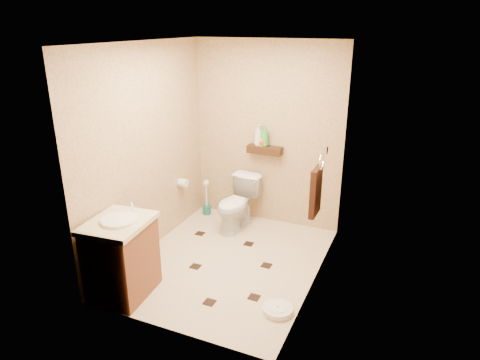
% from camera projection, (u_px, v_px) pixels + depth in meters
% --- Properties ---
extents(ground, '(2.50, 2.50, 0.00)m').
position_uv_depth(ground, '(227.00, 262.00, 4.90)').
color(ground, beige).
rests_on(ground, ground).
extents(wall_back, '(2.00, 0.04, 2.40)m').
position_uv_depth(wall_back, '(267.00, 135.00, 5.56)').
color(wall_back, tan).
rests_on(wall_back, ground).
extents(wall_front, '(2.00, 0.04, 2.40)m').
position_uv_depth(wall_front, '(160.00, 207.00, 3.41)').
color(wall_front, tan).
rests_on(wall_front, ground).
extents(wall_left, '(0.04, 2.50, 2.40)m').
position_uv_depth(wall_left, '(147.00, 151.00, 4.85)').
color(wall_left, tan).
rests_on(wall_left, ground).
extents(wall_right, '(0.04, 2.50, 2.40)m').
position_uv_depth(wall_right, '(320.00, 175.00, 4.11)').
color(wall_right, tan).
rests_on(wall_right, ground).
extents(ceiling, '(2.00, 2.50, 0.02)m').
position_uv_depth(ceiling, '(225.00, 42.00, 4.06)').
color(ceiling, white).
rests_on(ceiling, wall_back).
extents(wall_shelf, '(0.46, 0.14, 0.10)m').
position_uv_depth(wall_shelf, '(265.00, 150.00, 5.55)').
color(wall_shelf, '#3B2310').
rests_on(wall_shelf, wall_back).
extents(floor_accents, '(1.26, 1.35, 0.01)m').
position_uv_depth(floor_accents, '(229.00, 266.00, 4.82)').
color(floor_accents, black).
rests_on(floor_accents, ground).
extents(toilet, '(0.47, 0.72, 0.69)m').
position_uv_depth(toilet, '(237.00, 204.00, 5.59)').
color(toilet, white).
rests_on(toilet, ground).
extents(vanity, '(0.60, 0.70, 0.93)m').
position_uv_depth(vanity, '(122.00, 257.00, 4.20)').
color(vanity, brown).
rests_on(vanity, ground).
extents(bathroom_scale, '(0.31, 0.31, 0.06)m').
position_uv_depth(bathroom_scale, '(278.00, 310.00, 4.04)').
color(bathroom_scale, white).
rests_on(bathroom_scale, ground).
extents(toilet_brush, '(0.12, 0.12, 0.51)m').
position_uv_depth(toilet_brush, '(207.00, 202.00, 6.06)').
color(toilet_brush, '#175D53').
rests_on(toilet_brush, ground).
extents(towel_ring, '(0.12, 0.30, 0.76)m').
position_uv_depth(towel_ring, '(316.00, 189.00, 4.44)').
color(towel_ring, silver).
rests_on(towel_ring, wall_right).
extents(toilet_paper, '(0.12, 0.11, 0.12)m').
position_uv_depth(toilet_paper, '(183.00, 183.00, 5.60)').
color(toilet_paper, white).
rests_on(toilet_paper, wall_left).
extents(bottle_a, '(0.15, 0.15, 0.28)m').
position_uv_depth(bottle_a, '(258.00, 135.00, 5.52)').
color(bottle_a, beige).
rests_on(bottle_a, wall_shelf).
extents(bottle_b, '(0.10, 0.10, 0.16)m').
position_uv_depth(bottle_b, '(262.00, 140.00, 5.52)').
color(bottle_b, yellow).
rests_on(bottle_b, wall_shelf).
extents(bottle_c, '(0.14, 0.14, 0.15)m').
position_uv_depth(bottle_c, '(263.00, 140.00, 5.52)').
color(bottle_c, red).
rests_on(bottle_c, wall_shelf).
extents(bottle_d, '(0.11, 0.11, 0.26)m').
position_uv_depth(bottle_d, '(265.00, 136.00, 5.49)').
color(bottle_d, green).
rests_on(bottle_d, wall_shelf).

